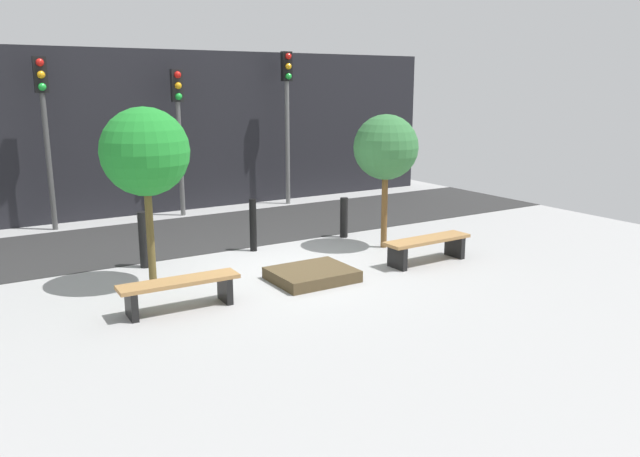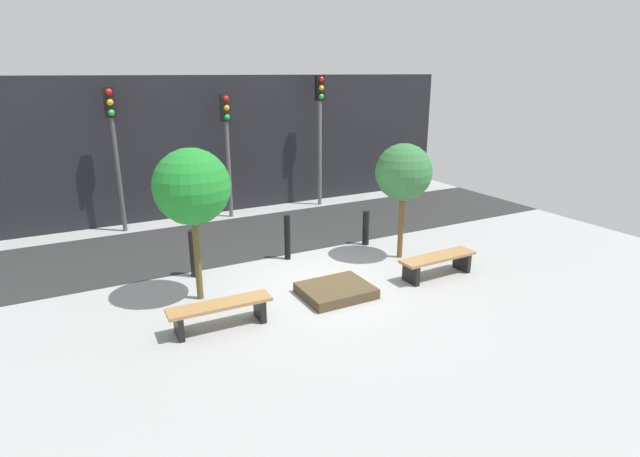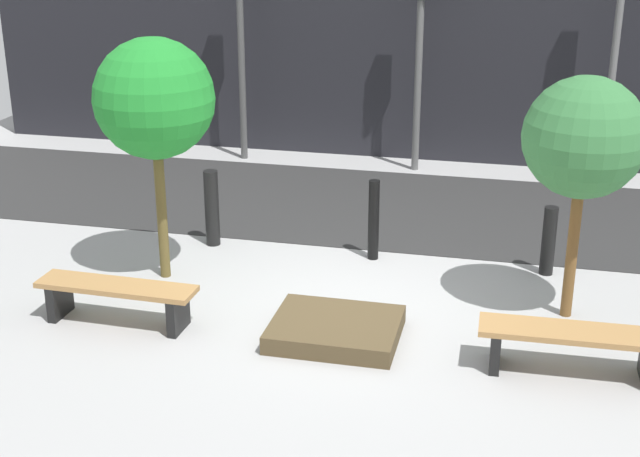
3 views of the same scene
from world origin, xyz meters
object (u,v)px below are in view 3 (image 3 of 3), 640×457
(bench_right, at_px, (572,342))
(bollard_far_left, at_px, (212,208))
(bollard_left, at_px, (374,220))
(traffic_light_mid_east, at_px, (620,6))
(traffic_light_mid_west, at_px, (420,21))
(planter_bed, at_px, (336,329))
(tree_behind_left_bench, at_px, (154,100))
(traffic_light_west, at_px, (240,7))
(bench_left, at_px, (117,295))
(bollard_center, at_px, (549,241))
(tree_behind_right_bench, at_px, (584,139))

(bench_right, bearing_deg, bollard_far_left, 150.13)
(bollard_left, height_order, traffic_light_mid_east, traffic_light_mid_east)
(traffic_light_mid_west, bearing_deg, planter_bed, -90.00)
(tree_behind_left_bench, distance_m, traffic_light_west, 5.36)
(bench_right, bearing_deg, traffic_light_mid_west, 108.53)
(planter_bed, relative_size, traffic_light_mid_east, 0.33)
(bench_left, distance_m, traffic_light_mid_west, 7.40)
(bollard_left, height_order, bollard_center, bollard_left)
(bench_right, distance_m, planter_bed, 2.44)
(tree_behind_left_bench, relative_size, bollard_far_left, 2.84)
(bollard_left, relative_size, traffic_light_mid_west, 0.29)
(bench_right, xyz_separation_m, bollard_far_left, (-4.62, 2.50, 0.18))
(bollard_left, distance_m, bollard_center, 2.21)
(bollard_left, xyz_separation_m, traffic_light_west, (-3.09, 4.14, 2.14))
(traffic_light_mid_east, bearing_deg, bench_left, -129.70)
(bollard_far_left, xyz_separation_m, traffic_light_mid_east, (5.30, 4.14, 2.33))
(planter_bed, distance_m, traffic_light_mid_west, 6.88)
(bench_left, relative_size, traffic_light_mid_east, 0.43)
(bollard_far_left, bearing_deg, traffic_light_west, 102.12)
(bollard_center, bearing_deg, traffic_light_mid_east, 77.88)
(bench_right, height_order, bollard_center, bollard_center)
(bollard_center, relative_size, traffic_light_mid_west, 0.24)
(planter_bed, height_order, bollard_far_left, bollard_far_left)
(bollard_center, bearing_deg, planter_bed, -133.81)
(bench_right, height_order, tree_behind_right_bench, tree_behind_right_bench)
(bollard_far_left, height_order, traffic_light_mid_east, traffic_light_mid_east)
(tree_behind_left_bench, bearing_deg, bench_right, -15.47)
(tree_behind_left_bench, distance_m, bollard_left, 3.17)
(bollard_left, distance_m, traffic_light_mid_west, 4.59)
(planter_bed, xyz_separation_m, tree_behind_left_bench, (-2.42, 1.14, 2.13))
(tree_behind_right_bench, distance_m, traffic_light_mid_west, 5.84)
(traffic_light_west, bearing_deg, tree_behind_left_bench, -82.75)
(bollard_left, xyz_separation_m, traffic_light_mid_west, (0.00, 4.14, 1.99))
(traffic_light_mid_east, bearing_deg, planter_bed, -115.66)
(bench_left, bearing_deg, bollard_center, 29.87)
(tree_behind_left_bench, bearing_deg, bollard_center, 14.06)
(bollard_left, height_order, traffic_light_mid_west, traffic_light_mid_west)
(bench_left, xyz_separation_m, traffic_light_west, (-0.67, 6.64, 2.34))
(bollard_left, bearing_deg, planter_bed, -90.00)
(planter_bed, xyz_separation_m, traffic_light_mid_west, (0.00, 6.44, 2.42))
(planter_bed, height_order, bollard_center, bollard_center)
(traffic_light_mid_east, bearing_deg, traffic_light_mid_west, -179.98)
(bench_left, relative_size, bollard_far_left, 1.73)
(bench_left, height_order, traffic_light_mid_west, traffic_light_mid_west)
(planter_bed, height_order, tree_behind_right_bench, tree_behind_right_bench)
(bench_left, relative_size, bollard_left, 1.69)
(tree_behind_right_bench, height_order, traffic_light_west, traffic_light_west)
(bench_left, bearing_deg, tree_behind_right_bench, 16.96)
(traffic_light_west, relative_size, traffic_light_mid_west, 1.07)
(traffic_light_west, bearing_deg, bollard_left, -53.24)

